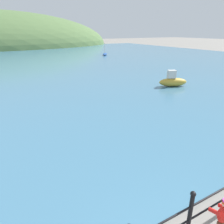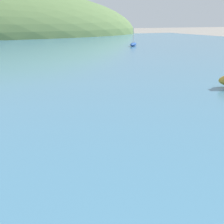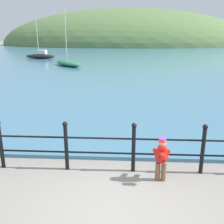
% 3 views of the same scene
% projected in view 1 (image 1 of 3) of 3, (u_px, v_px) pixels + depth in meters
% --- Properties ---
extents(water, '(80.00, 60.00, 0.10)m').
position_uv_depth(water, '(7.00, 63.00, 29.25)').
color(water, teal).
rests_on(water, ground).
extents(iron_railing, '(9.59, 0.12, 1.21)m').
position_uv_depth(iron_railing, '(190.00, 213.00, 4.60)').
color(iron_railing, black).
rests_on(iron_railing, ground).
extents(child_in_coat, '(0.41, 0.55, 1.00)m').
position_uv_depth(child_in_coat, '(224.00, 216.00, 4.58)').
color(child_in_coat, brown).
rests_on(child_in_coat, ground).
extents(boat_blue_hull, '(2.32, 1.58, 1.26)m').
position_uv_depth(boat_blue_hull, '(173.00, 81.00, 17.00)').
color(boat_blue_hull, gold).
rests_on(boat_blue_hull, water).
extents(boat_mid_harbor, '(1.77, 1.93, 2.03)m').
position_uv_depth(boat_mid_harbor, '(105.00, 54.00, 37.80)').
color(boat_mid_harbor, '#1E4793').
rests_on(boat_mid_harbor, water).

